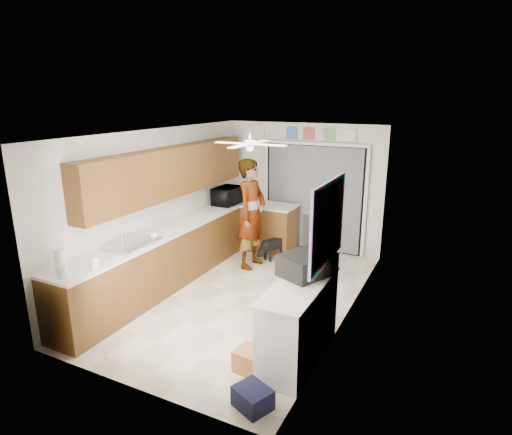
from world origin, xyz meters
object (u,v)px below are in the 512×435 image
(microwave, at_px, (227,196))
(dog, at_px, (273,248))
(navy_crate, at_px, (253,398))
(cup, at_px, (154,235))
(paper_towel_roll, at_px, (60,261))
(suitcase, at_px, (307,264))
(cardboard_box, at_px, (254,361))
(man, at_px, (252,214))

(microwave, relative_size, dog, 1.09)
(dog, bearing_deg, navy_crate, -47.45)
(cup, distance_m, paper_towel_roll, 1.54)
(microwave, distance_m, paper_towel_roll, 3.82)
(paper_towel_roll, distance_m, suitcase, 2.96)
(suitcase, xyz_separation_m, dog, (-1.54, 2.48, -0.85))
(navy_crate, bearing_deg, cup, 147.37)
(cup, height_order, navy_crate, cup)
(paper_towel_roll, relative_size, navy_crate, 0.83)
(cardboard_box, height_order, navy_crate, cardboard_box)
(man, bearing_deg, paper_towel_roll, 166.56)
(suitcase, bearing_deg, dog, 146.50)
(microwave, xyz_separation_m, cardboard_box, (2.26, -3.35, -0.98))
(microwave, relative_size, cardboard_box, 1.51)
(man, height_order, dog, man)
(microwave, relative_size, cup, 5.54)
(cardboard_box, height_order, dog, dog)
(cup, height_order, man, man)
(dog, bearing_deg, cardboard_box, -48.16)
(cup, relative_size, dog, 0.20)
(suitcase, distance_m, navy_crate, 1.62)
(microwave, relative_size, man, 0.31)
(microwave, height_order, dog, microwave)
(man, bearing_deg, cardboard_box, -150.09)
(suitcase, distance_m, dog, 3.04)
(microwave, bearing_deg, cup, -179.24)
(paper_towel_roll, relative_size, man, 0.15)
(cup, relative_size, suitcase, 0.18)
(cardboard_box, relative_size, navy_crate, 1.15)
(microwave, relative_size, paper_towel_roll, 2.09)
(cup, bearing_deg, man, 65.68)
(paper_towel_roll, bearing_deg, suitcase, 24.94)
(microwave, bearing_deg, paper_towel_roll, 178.00)
(cardboard_box, relative_size, dog, 0.72)
(dog, bearing_deg, cup, -92.98)
(paper_towel_roll, distance_m, navy_crate, 2.79)
(suitcase, xyz_separation_m, cardboard_box, (-0.32, -0.78, -0.94))
(microwave, height_order, man, man)
(cardboard_box, distance_m, navy_crate, 0.58)
(suitcase, bearing_deg, navy_crate, -68.48)
(cup, xyz_separation_m, navy_crate, (2.46, -1.58, -0.88))
(cup, bearing_deg, dog, 65.74)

